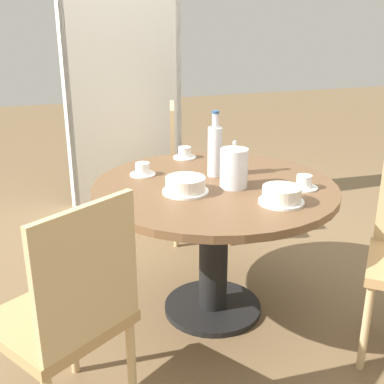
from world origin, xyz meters
The scene contains 12 objects.
ground_plane centered at (0.00, 0.00, 0.00)m, with size 14.00×14.00×0.00m, color brown.
dining_table centered at (0.00, 0.00, 0.55)m, with size 1.18×1.18×0.70m.
chair_b centered at (0.21, 0.92, 0.49)m, with size 0.52×0.52×0.92m.
chair_c centered at (-0.77, -0.54, 0.49)m, with size 0.58×0.58×0.92m.
bookshelf centered at (-0.10, 1.60, 0.88)m, with size 0.86×0.28×1.78m.
coffee_pot centered at (0.07, -0.07, 0.80)m, with size 0.13×0.13×0.22m.
water_bottle centered at (0.05, 0.13, 0.84)m, with size 0.07×0.07×0.33m.
cake_main centered at (-0.17, -0.07, 0.74)m, with size 0.21×0.21×0.07m.
cake_second centered at (0.17, -0.33, 0.74)m, with size 0.20×0.20×0.07m.
cup_a centered at (-0.29, 0.25, 0.73)m, with size 0.13×0.13×0.06m.
cup_b centered at (0.37, -0.20, 0.73)m, with size 0.13×0.13×0.06m.
cup_c centered at (0.01, 0.49, 0.73)m, with size 0.13×0.13×0.06m.
Camera 1 is at (-0.84, -2.02, 1.45)m, focal length 45.00 mm.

